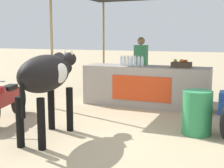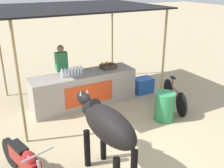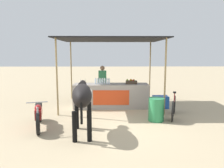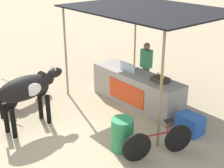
{
  "view_description": "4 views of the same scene",
  "coord_description": "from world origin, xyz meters",
  "px_view_note": "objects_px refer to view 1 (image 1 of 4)",
  "views": [
    {
      "loc": [
        2.1,
        -4.98,
        1.67
      ],
      "look_at": [
        -0.23,
        0.63,
        0.74
      ],
      "focal_mm": 50.0,
      "sensor_mm": 36.0,
      "label": 1
    },
    {
      "loc": [
        -2.63,
        -4.25,
        3.4
      ],
      "look_at": [
        0.29,
        1.05,
        0.98
      ],
      "focal_mm": 42.0,
      "sensor_mm": 36.0,
      "label": 2
    },
    {
      "loc": [
        -0.07,
        -6.5,
        2.18
      ],
      "look_at": [
        0.03,
        1.08,
        1.12
      ],
      "focal_mm": 35.0,
      "sensor_mm": 36.0,
      "label": 3
    },
    {
      "loc": [
        5.87,
        -3.64,
        4.05
      ],
      "look_at": [
        -0.17,
        1.43,
        0.79
      ],
      "focal_mm": 50.0,
      "sensor_mm": 36.0,
      "label": 4
    }
  ],
  "objects_px": {
    "fruit_crate": "(181,64)",
    "motorcycle_parked": "(5,100)",
    "stall_counter": "(146,86)",
    "water_barrel": "(197,113)",
    "vendor_behind_counter": "(141,67)",
    "cow": "(48,76)"
  },
  "relations": [
    {
      "from": "fruit_crate",
      "to": "motorcycle_parked",
      "type": "distance_m",
      "value": 3.93
    },
    {
      "from": "vendor_behind_counter",
      "to": "motorcycle_parked",
      "type": "xyz_separation_m",
      "value": [
        -1.78,
        -3.19,
        -0.42
      ]
    },
    {
      "from": "fruit_crate",
      "to": "water_barrel",
      "type": "height_order",
      "value": "fruit_crate"
    },
    {
      "from": "fruit_crate",
      "to": "motorcycle_parked",
      "type": "xyz_separation_m",
      "value": [
        -2.98,
        -2.5,
        -0.6
      ]
    },
    {
      "from": "vendor_behind_counter",
      "to": "water_barrel",
      "type": "distance_m",
      "value": 3.2
    },
    {
      "from": "water_barrel",
      "to": "cow",
      "type": "xyz_separation_m",
      "value": [
        -2.24,
        -1.11,
        0.66
      ]
    },
    {
      "from": "cow",
      "to": "motorcycle_parked",
      "type": "distance_m",
      "value": 1.57
    },
    {
      "from": "stall_counter",
      "to": "motorcycle_parked",
      "type": "distance_m",
      "value": 3.25
    },
    {
      "from": "stall_counter",
      "to": "motorcycle_parked",
      "type": "height_order",
      "value": "stall_counter"
    },
    {
      "from": "motorcycle_parked",
      "to": "vendor_behind_counter",
      "type": "bearing_deg",
      "value": 60.79
    },
    {
      "from": "vendor_behind_counter",
      "to": "water_barrel",
      "type": "bearing_deg",
      "value": -54.88
    },
    {
      "from": "fruit_crate",
      "to": "water_barrel",
      "type": "relative_size",
      "value": 0.58
    },
    {
      "from": "fruit_crate",
      "to": "motorcycle_parked",
      "type": "bearing_deg",
      "value": -140.05
    },
    {
      "from": "fruit_crate",
      "to": "vendor_behind_counter",
      "type": "relative_size",
      "value": 0.27
    },
    {
      "from": "cow",
      "to": "water_barrel",
      "type": "bearing_deg",
      "value": 26.29
    },
    {
      "from": "motorcycle_parked",
      "to": "stall_counter",
      "type": "bearing_deg",
      "value": 48.61
    },
    {
      "from": "fruit_crate",
      "to": "motorcycle_parked",
      "type": "relative_size",
      "value": 0.25
    },
    {
      "from": "cow",
      "to": "motorcycle_parked",
      "type": "height_order",
      "value": "cow"
    },
    {
      "from": "water_barrel",
      "to": "motorcycle_parked",
      "type": "relative_size",
      "value": 0.43
    },
    {
      "from": "stall_counter",
      "to": "water_barrel",
      "type": "height_order",
      "value": "stall_counter"
    },
    {
      "from": "fruit_crate",
      "to": "cow",
      "type": "distance_m",
      "value": 3.41
    },
    {
      "from": "cow",
      "to": "motorcycle_parked",
      "type": "xyz_separation_m",
      "value": [
        -1.36,
        0.5,
        -0.61
      ]
    }
  ]
}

